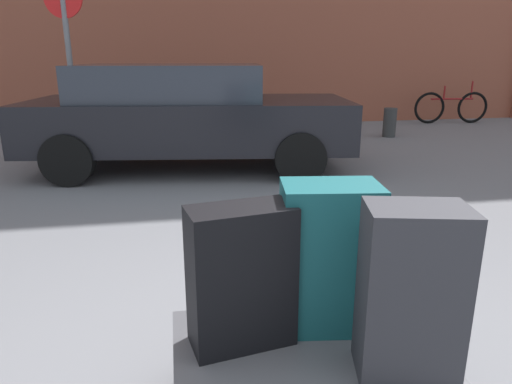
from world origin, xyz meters
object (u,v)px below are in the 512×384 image
Objects in this scene: bollard_kerb_near at (321,124)px; bollard_kerb_mid at (390,123)px; suitcase_teal_front_right at (328,257)px; luggage_cart at (306,364)px; no_parking_sign at (69,56)px; bicycle_leaning at (451,107)px; suitcase_charcoal_center at (411,294)px; parked_car at (186,114)px; suitcase_black_stacked_top at (241,277)px.

bollard_kerb_near is 1.39m from bollard_kerb_mid.
suitcase_teal_front_right is 6.93m from bollard_kerb_near.
luggage_cart is 0.45× the size of no_parking_sign.
no_parking_sign is (-5.40, -1.99, 1.25)m from bollard_kerb_mid.
bicycle_leaning is 3.94m from bollard_kerb_near.
no_parking_sign reaches higher than bollard_kerb_near.
suitcase_charcoal_center reaches higher than bollard_kerb_mid.
luggage_cart is 4.88m from parked_car.
suitcase_charcoal_center is 1.02× the size of suitcase_teal_front_right.
suitcase_charcoal_center reaches higher than luggage_cart.
suitcase_black_stacked_top is 7.13m from bollard_kerb_near.
suitcase_teal_front_right reaches higher than bicycle_leaning.
bollard_kerb_near is 4.65m from no_parking_sign.
bollard_kerb_near is (1.93, 6.97, -0.41)m from suitcase_charcoal_center.
bollard_kerb_mid is (-2.25, -1.50, -0.09)m from bicycle_leaning.
bicycle_leaning reaches higher than suitcase_black_stacked_top.
bicycle_leaning is at bearing 70.08° from suitcase_charcoal_center.
suitcase_black_stacked_top is at bearing -127.08° from bicycle_leaning.
suitcase_charcoal_center is 0.68m from suitcase_black_stacked_top.
parked_car reaches higher than bicycle_leaning.
parked_car reaches higher than bollard_kerb_mid.
suitcase_teal_front_right is 5.04m from no_parking_sign.
parked_car is at bearing 80.78° from suitcase_black_stacked_top.
luggage_cart is 1.80× the size of suitcase_black_stacked_top.
suitcase_charcoal_center is 0.43m from suitcase_teal_front_right.
bicycle_leaning is at bearing 42.92° from suitcase_black_stacked_top.
suitcase_black_stacked_top reaches higher than bollard_kerb_near.
parked_car is (-0.06, 4.73, 0.11)m from suitcase_black_stacked_top.
no_parking_sign is at bearing 120.27° from suitcase_teal_front_right.
luggage_cart is at bearing -108.46° from bollard_kerb_near.
suitcase_teal_front_right is at bearing 129.56° from suitcase_charcoal_center.
suitcase_charcoal_center is 5.47m from no_parking_sign.
no_parking_sign is at bearing -177.59° from parked_car.
suitcase_charcoal_center is at bearing -38.02° from suitcase_black_stacked_top.
parked_car reaches higher than bollard_kerb_near.
no_parking_sign is at bearing -155.51° from bicycle_leaning.
suitcase_teal_front_right is (0.15, 0.18, 0.41)m from luggage_cart.
no_parking_sign reaches higher than suitcase_black_stacked_top.
bicycle_leaning is 0.71× the size of no_parking_sign.
suitcase_black_stacked_top is at bearing 156.39° from luggage_cart.
suitcase_charcoal_center is at bearing -82.55° from parked_car.
bicycle_leaning is at bearing 54.47° from luggage_cart.
parked_car is at bearing -143.27° from bollard_kerb_near.
parked_car is (-0.47, 4.66, 0.08)m from suitcase_teal_front_right.
suitcase_charcoal_center is 7.73m from bollard_kerb_mid.
suitcase_black_stacked_top is 4.98m from no_parking_sign.
parked_car reaches higher than suitcase_charcoal_center.
bollard_kerb_near and bollard_kerb_mid have the same top height.
luggage_cart is at bearing 162.18° from suitcase_charcoal_center.
bicycle_leaning is 8.49m from no_parking_sign.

